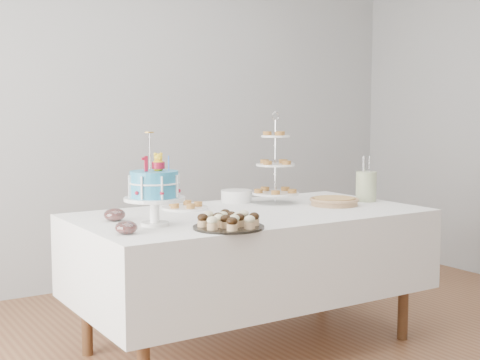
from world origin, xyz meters
TOP-DOWN VIEW (x-y plane):
  - walls at (0.00, 0.00)m, footprint 5.04×4.04m
  - table at (0.00, 0.30)m, footprint 1.92×1.02m
  - birthday_cake at (-0.63, 0.18)m, footprint 0.30×0.30m
  - cupcake_tray at (-0.37, -0.08)m, footprint 0.34×0.34m
  - pie at (0.56, 0.25)m, footprint 0.29×0.29m
  - tiered_stand at (0.32, 0.51)m, footprint 0.28×0.28m
  - plate_stack at (0.14, 0.67)m, footprint 0.19×0.19m
  - pastry_plate at (-0.26, 0.59)m, footprint 0.26×0.26m
  - jam_bowl_a at (-0.84, 0.05)m, footprint 0.10×0.10m
  - jam_bowl_b at (-0.75, 0.42)m, footprint 0.11×0.11m
  - utensil_pitcher at (0.84, 0.28)m, footprint 0.13×0.13m

SIDE VIEW (x-z plane):
  - table at x=0.00m, z-range 0.16..0.93m
  - pastry_plate at x=-0.26m, z-range 0.77..0.81m
  - pie at x=0.56m, z-range 0.77..0.82m
  - jam_bowl_a at x=-0.84m, z-range 0.77..0.83m
  - jam_bowl_b at x=-0.75m, z-range 0.77..0.83m
  - plate_stack at x=0.14m, z-range 0.77..0.84m
  - cupcake_tray at x=-0.37m, z-range 0.77..0.85m
  - utensil_pitcher at x=0.84m, z-range 0.73..1.01m
  - birthday_cake at x=-0.63m, z-range 0.67..1.12m
  - tiered_stand at x=0.32m, z-range 0.72..1.28m
  - walls at x=0.00m, z-range 0.00..2.70m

